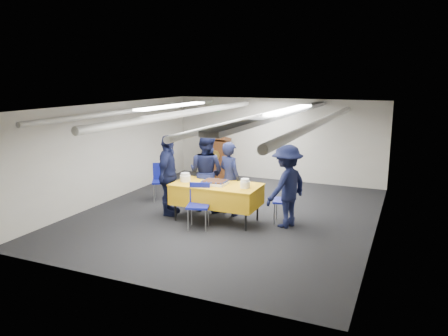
{
  "coord_description": "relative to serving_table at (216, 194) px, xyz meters",
  "views": [
    {
      "loc": [
        3.5,
        -8.25,
        2.91
      ],
      "look_at": [
        -0.01,
        -0.2,
        1.05
      ],
      "focal_mm": 35.0,
      "sensor_mm": 36.0,
      "label": 1
    }
  ],
  "objects": [
    {
      "name": "ground",
      "position": [
        0.05,
        0.48,
        -0.56
      ],
      "size": [
        7.0,
        7.0,
        0.0
      ],
      "primitive_type": "plane",
      "color": "black",
      "rests_on": "ground"
    },
    {
      "name": "room_shell",
      "position": [
        0.14,
        0.89,
        1.25
      ],
      "size": [
        6.0,
        7.0,
        2.3
      ],
      "color": "beige",
      "rests_on": "ground"
    },
    {
      "name": "serving_table",
      "position": [
        0.0,
        0.0,
        0.0
      ],
      "size": [
        1.77,
        0.92,
        0.77
      ],
      "color": "black",
      "rests_on": "ground"
    },
    {
      "name": "sheet_cake",
      "position": [
        -0.02,
        -0.04,
        0.25
      ],
      "size": [
        0.49,
        0.38,
        0.09
      ],
      "color": "white",
      "rests_on": "serving_table"
    },
    {
      "name": "plate_stack_left",
      "position": [
        -0.69,
        -0.05,
        0.29
      ],
      "size": [
        0.22,
        0.22,
        0.18
      ],
      "color": "white",
      "rests_on": "serving_table"
    },
    {
      "name": "plate_stack_right",
      "position": [
        0.64,
        -0.05,
        0.29
      ],
      "size": [
        0.19,
        0.19,
        0.18
      ],
      "color": "white",
      "rests_on": "serving_table"
    },
    {
      "name": "podium",
      "position": [
        -1.55,
        3.53,
        0.05
      ],
      "size": [
        0.62,
        0.53,
        1.25
      ],
      "color": "#5B3016",
      "rests_on": "ground"
    },
    {
      "name": "chair_near",
      "position": [
        -0.15,
        -0.48,
        -0.03
      ],
      "size": [
        0.52,
        0.52,
        0.87
      ],
      "color": "gray",
      "rests_on": "ground"
    },
    {
      "name": "chair_right",
      "position": [
        1.38,
        0.45,
        -0.03
      ],
      "size": [
        0.48,
        0.48,
        0.87
      ],
      "color": "gray",
      "rests_on": "ground"
    },
    {
      "name": "chair_left",
      "position": [
        -1.87,
        0.92,
        -0.03
      ],
      "size": [
        0.57,
        0.57,
        0.87
      ],
      "color": "gray",
      "rests_on": "ground"
    },
    {
      "name": "sailor_a",
      "position": [
        0.08,
        0.5,
        0.22
      ],
      "size": [
        0.68,
        0.58,
        1.57
      ],
      "primitive_type": "imported",
      "rotation": [
        0.0,
        0.0,
        2.72
      ],
      "color": "black",
      "rests_on": "ground"
    },
    {
      "name": "sailor_b",
      "position": [
        -0.51,
        0.58,
        0.29
      ],
      "size": [
        0.89,
        0.73,
        1.69
      ],
      "primitive_type": "imported",
      "rotation": [
        0.0,
        0.0,
        3.03
      ],
      "color": "black",
      "rests_on": "ground"
    },
    {
      "name": "sailor_c",
      "position": [
        -1.1,
        -0.03,
        0.29
      ],
      "size": [
        0.66,
        1.07,
        1.71
      ],
      "primitive_type": "imported",
      "rotation": [
        0.0,
        0.0,
        1.83
      ],
      "color": "black",
      "rests_on": "ground"
    },
    {
      "name": "sailor_d",
      "position": [
        1.39,
        0.24,
        0.25
      ],
      "size": [
        0.95,
        1.2,
        1.62
      ],
      "primitive_type": "imported",
      "rotation": [
        0.0,
        0.0,
        -1.96
      ],
      "color": "black",
      "rests_on": "ground"
    }
  ]
}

